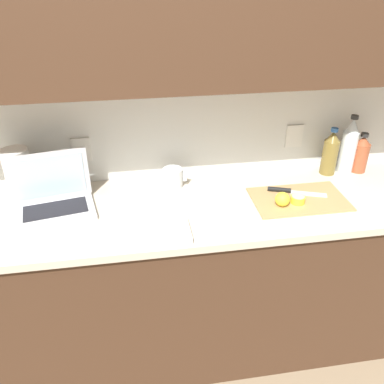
{
  "coord_description": "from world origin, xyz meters",
  "views": [
    {
      "loc": [
        -0.1,
        -1.56,
        1.9
      ],
      "look_at": [
        0.15,
        -0.01,
        0.99
      ],
      "focal_mm": 38.0,
      "sensor_mm": 36.0,
      "label": 1
    }
  ],
  "objects_px": {
    "lemon_half_cut": "(298,199)",
    "lemon_whole_beside": "(282,199)",
    "paper_towel_roll": "(19,174)",
    "measuring_cup": "(173,178)",
    "bottle_green_soda": "(330,153)",
    "bottle_oil_tall": "(349,147)",
    "laptop": "(53,197)",
    "knife": "(287,191)",
    "cutting_board": "(299,199)",
    "bottle_water_clear": "(360,154)"
  },
  "relations": [
    {
      "from": "lemon_half_cut",
      "to": "lemon_whole_beside",
      "type": "distance_m",
      "value": 0.08
    },
    {
      "from": "lemon_half_cut",
      "to": "paper_towel_roll",
      "type": "relative_size",
      "value": 0.28
    },
    {
      "from": "lemon_half_cut",
      "to": "paper_towel_roll",
      "type": "bearing_deg",
      "value": 167.71
    },
    {
      "from": "bottle_oil_tall",
      "to": "knife",
      "type": "bearing_deg",
      "value": -155.58
    },
    {
      "from": "bottle_green_soda",
      "to": "measuring_cup",
      "type": "relative_size",
      "value": 2.12
    },
    {
      "from": "knife",
      "to": "bottle_green_soda",
      "type": "distance_m",
      "value": 0.35
    },
    {
      "from": "paper_towel_roll",
      "to": "bottle_oil_tall",
      "type": "bearing_deg",
      "value": -0.15
    },
    {
      "from": "lemon_whole_beside",
      "to": "bottle_green_soda",
      "type": "distance_m",
      "value": 0.46
    },
    {
      "from": "lemon_half_cut",
      "to": "knife",
      "type": "bearing_deg",
      "value": 99.45
    },
    {
      "from": "lemon_half_cut",
      "to": "bottle_green_soda",
      "type": "distance_m",
      "value": 0.39
    },
    {
      "from": "knife",
      "to": "cutting_board",
      "type": "bearing_deg",
      "value": -39.9
    },
    {
      "from": "cutting_board",
      "to": "lemon_half_cut",
      "type": "height_order",
      "value": "lemon_half_cut"
    },
    {
      "from": "measuring_cup",
      "to": "bottle_water_clear",
      "type": "bearing_deg",
      "value": 0.67
    },
    {
      "from": "cutting_board",
      "to": "knife",
      "type": "bearing_deg",
      "value": 120.34
    },
    {
      "from": "lemon_half_cut",
      "to": "lemon_whole_beside",
      "type": "bearing_deg",
      "value": -170.67
    },
    {
      "from": "lemon_whole_beside",
      "to": "bottle_oil_tall",
      "type": "distance_m",
      "value": 0.54
    },
    {
      "from": "laptop",
      "to": "lemon_whole_beside",
      "type": "relative_size",
      "value": 5.65
    },
    {
      "from": "lemon_whole_beside",
      "to": "measuring_cup",
      "type": "relative_size",
      "value": 0.56
    },
    {
      "from": "lemon_half_cut",
      "to": "paper_towel_roll",
      "type": "distance_m",
      "value": 1.29
    },
    {
      "from": "cutting_board",
      "to": "measuring_cup",
      "type": "bearing_deg",
      "value": 158.29
    },
    {
      "from": "cutting_board",
      "to": "lemon_half_cut",
      "type": "relative_size",
      "value": 6.53
    },
    {
      "from": "lemon_whole_beside",
      "to": "bottle_green_soda",
      "type": "xyz_separation_m",
      "value": [
        0.35,
        0.28,
        0.07
      ]
    },
    {
      "from": "knife",
      "to": "paper_towel_roll",
      "type": "relative_size",
      "value": 1.13
    },
    {
      "from": "cutting_board",
      "to": "bottle_green_soda",
      "type": "bearing_deg",
      "value": 43.59
    },
    {
      "from": "lemon_half_cut",
      "to": "bottle_oil_tall",
      "type": "relative_size",
      "value": 0.21
    },
    {
      "from": "knife",
      "to": "measuring_cup",
      "type": "xyz_separation_m",
      "value": [
        -0.53,
        0.16,
        0.03
      ]
    },
    {
      "from": "lemon_half_cut",
      "to": "bottle_water_clear",
      "type": "height_order",
      "value": "bottle_water_clear"
    },
    {
      "from": "lemon_half_cut",
      "to": "lemon_whole_beside",
      "type": "xyz_separation_m",
      "value": [
        -0.08,
        -0.01,
        0.02
      ]
    },
    {
      "from": "laptop",
      "to": "bottle_oil_tall",
      "type": "distance_m",
      "value": 1.47
    },
    {
      "from": "lemon_half_cut",
      "to": "measuring_cup",
      "type": "distance_m",
      "value": 0.6
    },
    {
      "from": "knife",
      "to": "lemon_half_cut",
      "type": "distance_m",
      "value": 0.1
    },
    {
      "from": "measuring_cup",
      "to": "paper_towel_roll",
      "type": "distance_m",
      "value": 0.72
    },
    {
      "from": "bottle_water_clear",
      "to": "bottle_oil_tall",
      "type": "bearing_deg",
      "value": -180.0
    },
    {
      "from": "knife",
      "to": "bottle_water_clear",
      "type": "xyz_separation_m",
      "value": [
        0.46,
        0.17,
        0.08
      ]
    },
    {
      "from": "lemon_whole_beside",
      "to": "paper_towel_roll",
      "type": "xyz_separation_m",
      "value": [
        -1.18,
        0.29,
        0.08
      ]
    },
    {
      "from": "lemon_whole_beside",
      "to": "bottle_water_clear",
      "type": "relative_size",
      "value": 0.31
    },
    {
      "from": "bottle_oil_tall",
      "to": "measuring_cup",
      "type": "height_order",
      "value": "bottle_oil_tall"
    },
    {
      "from": "laptop",
      "to": "bottle_green_soda",
      "type": "relative_size",
      "value": 1.5
    },
    {
      "from": "lemon_whole_beside",
      "to": "paper_towel_roll",
      "type": "height_order",
      "value": "paper_towel_roll"
    },
    {
      "from": "lemon_whole_beside",
      "to": "bottle_oil_tall",
      "type": "bearing_deg",
      "value": 32.44
    },
    {
      "from": "bottle_water_clear",
      "to": "paper_towel_roll",
      "type": "distance_m",
      "value": 1.7
    },
    {
      "from": "bottle_green_soda",
      "to": "bottle_oil_tall",
      "type": "distance_m",
      "value": 0.1
    },
    {
      "from": "lemon_whole_beside",
      "to": "bottle_water_clear",
      "type": "bearing_deg",
      "value": 28.47
    },
    {
      "from": "bottle_oil_tall",
      "to": "laptop",
      "type": "bearing_deg",
      "value": -174.99
    },
    {
      "from": "bottle_oil_tall",
      "to": "paper_towel_roll",
      "type": "distance_m",
      "value": 1.62
    },
    {
      "from": "lemon_half_cut",
      "to": "measuring_cup",
      "type": "relative_size",
      "value": 0.56
    },
    {
      "from": "laptop",
      "to": "lemon_whole_beside",
      "type": "xyz_separation_m",
      "value": [
        1.02,
        -0.16,
        -0.02
      ]
    },
    {
      "from": "laptop",
      "to": "measuring_cup",
      "type": "height_order",
      "value": "laptop"
    },
    {
      "from": "lemon_half_cut",
      "to": "bottle_green_soda",
      "type": "height_order",
      "value": "bottle_green_soda"
    },
    {
      "from": "lemon_whole_beside",
      "to": "bottle_green_soda",
      "type": "relative_size",
      "value": 0.27
    }
  ]
}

